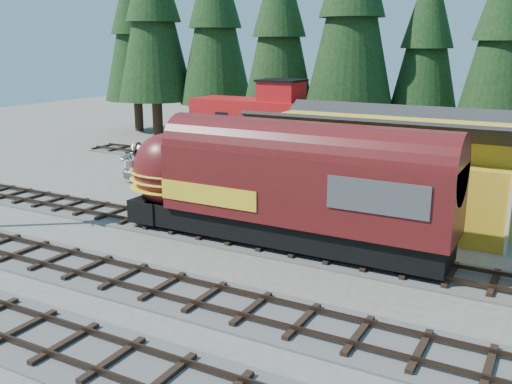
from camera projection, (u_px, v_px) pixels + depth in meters
The scene contains 7 objects.
ground at pixel (295, 293), 19.88m from camera, with size 120.00×120.00×0.00m, color #6B665B.
track_spur at pixel (275, 167), 39.78m from camera, with size 32.00×3.20×0.33m.
depot at pixel (386, 158), 28.02m from camera, with size 12.80×7.00×5.30m.
locomotive at pixel (270, 190), 24.10m from camera, with size 15.14×3.01×4.12m.
caboose at pixel (268, 128), 39.35m from camera, with size 10.86×3.15×5.65m.
pickup_truck_a at pixel (234, 187), 30.85m from camera, with size 2.95×6.39×1.78m, color black.
pickup_truck_b at pixel (170, 168), 35.78m from camera, with size 2.38×5.84×1.70m, color #A5A8AD.
Camera 1 is at (7.68, -16.70, 8.46)m, focal length 40.00 mm.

